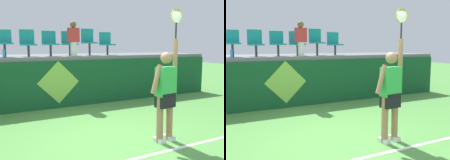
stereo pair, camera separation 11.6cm
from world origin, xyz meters
TOP-DOWN VIEW (x-y plane):
  - ground_plane at (0.00, 0.00)m, footprint 40.00×40.00m
  - court_back_wall at (0.00, 3.44)m, footprint 11.26×0.20m
  - spectator_platform at (0.00, 4.70)m, footprint 11.26×2.63m
  - court_baseline_stripe at (0.00, -0.72)m, footprint 10.13×0.08m
  - tennis_player at (0.70, -0.30)m, footprint 0.75×0.30m
  - water_bottle at (-1.74, 3.53)m, footprint 0.07×0.07m
  - stadium_chair_0 at (-1.65, 4.06)m, footprint 0.44×0.42m
  - stadium_chair_1 at (-0.99, 4.06)m, footprint 0.44×0.42m
  - stadium_chair_2 at (-0.32, 4.06)m, footprint 0.44×0.42m
  - stadium_chair_3 at (0.31, 4.06)m, footprint 0.44×0.42m
  - stadium_chair_4 at (1.00, 4.06)m, footprint 0.44×0.42m
  - stadium_chair_5 at (1.68, 4.06)m, footprint 0.44×0.42m
  - spectator_0 at (0.31, 3.65)m, footprint 0.34×0.20m
  - wall_signage_mount at (-0.29, 3.33)m, footprint 1.27×0.01m

SIDE VIEW (x-z plane):
  - ground_plane at x=0.00m, z-range 0.00..0.00m
  - wall_signage_mount at x=-0.29m, z-range -0.70..0.71m
  - court_baseline_stripe at x=0.00m, z-range 0.00..0.01m
  - court_back_wall at x=0.00m, z-range 0.00..1.41m
  - tennis_player at x=0.70m, z-range -0.30..2.27m
  - spectator_platform at x=0.00m, z-range 1.41..1.53m
  - water_bottle at x=-1.74m, z-range 1.53..1.74m
  - stadium_chair_5 at x=1.68m, z-range 1.56..2.36m
  - stadium_chair_2 at x=-0.32m, z-range 1.57..2.36m
  - stadium_chair_1 at x=-0.99m, z-range 1.56..2.37m
  - stadium_chair_3 at x=0.31m, z-range 1.57..2.36m
  - stadium_chair_0 at x=-1.65m, z-range 1.58..2.37m
  - stadium_chair_4 at x=1.00m, z-range 1.58..2.47m
  - spectator_0 at x=0.31m, z-range 1.55..2.62m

